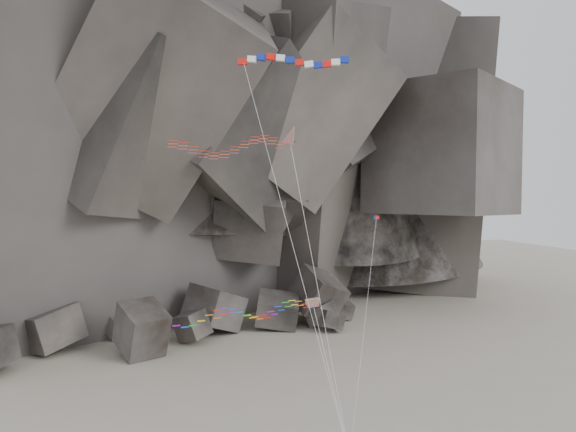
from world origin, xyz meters
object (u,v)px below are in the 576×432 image
object	(u,v)px
delta_kite	(225,145)
banner_kite	(294,63)
parafoil_kite	(242,313)
pennant_kite	(371,268)

from	to	relation	value
delta_kite	banner_kite	world-z (taller)	banner_kite
delta_kite	parafoil_kite	size ratio (longest dim) A/B	1.98
delta_kite	parafoil_kite	world-z (taller)	delta_kite
banner_kite	parafoil_kite	bearing A→B (deg)	-127.29
banner_kite	pennant_kite	xyz separation A→B (m)	(6.36, -1.62, -17.04)
delta_kite	banner_kite	size ratio (longest dim) A/B	0.81
banner_kite	parafoil_kite	xyz separation A→B (m)	(-5.44, -3.33, -19.55)
delta_kite	banner_kite	distance (m)	9.25
pennant_kite	banner_kite	bearing A→B (deg)	178.65
pennant_kite	delta_kite	bearing A→B (deg)	-169.65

